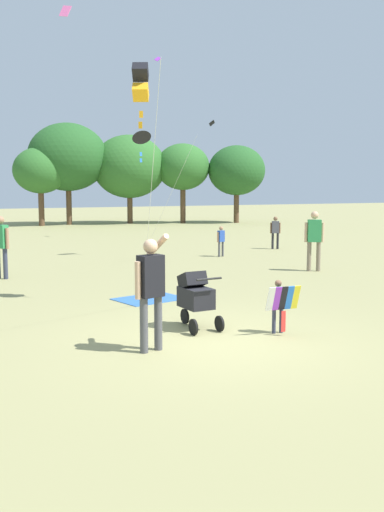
{
  "coord_description": "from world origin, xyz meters",
  "views": [
    {
      "loc": [
        -4.25,
        -8.37,
        2.52
      ],
      "look_at": [
        0.12,
        0.91,
        1.3
      ],
      "focal_mm": 41.25,
      "sensor_mm": 36.0,
      "label": 1
    }
  ],
  "objects_px": {
    "kite_orange_delta": "(142,138)",
    "stroller": "(195,295)",
    "kite_adult_black": "(141,83)",
    "child_with_butterfly_kite": "(279,301)",
    "person_kid_running": "(314,236)",
    "person_sitting_far": "(221,239)",
    "person_back_turned": "(275,230)",
    "person_couple_left": "(1,242)",
    "picnic_blanket": "(149,299)",
    "person_adult_flyer": "(151,284)"
  },
  "relations": [
    {
      "from": "child_with_butterfly_kite",
      "to": "picnic_blanket",
      "type": "distance_m",
      "value": 3.98
    },
    {
      "from": "stroller",
      "to": "person_kid_running",
      "type": "xyz_separation_m",
      "value": [
        6.25,
        4.91,
        0.44
      ]
    },
    {
      "from": "person_sitting_far",
      "to": "person_adult_flyer",
      "type": "bearing_deg",
      "value": -122.98
    },
    {
      "from": "child_with_butterfly_kite",
      "to": "person_kid_running",
      "type": "relative_size",
      "value": 0.52
    },
    {
      "from": "kite_orange_delta",
      "to": "picnic_blanket",
      "type": "relative_size",
      "value": 3.11
    },
    {
      "from": "kite_orange_delta",
      "to": "picnic_blanket",
      "type": "distance_m",
      "value": 8.96
    },
    {
      "from": "person_back_turned",
      "to": "picnic_blanket",
      "type": "relative_size",
      "value": 0.91
    },
    {
      "from": "stroller",
      "to": "person_kid_running",
      "type": "distance_m",
      "value": 7.96
    },
    {
      "from": "person_adult_flyer",
      "to": "picnic_blanket",
      "type": "bearing_deg",
      "value": 69.29
    },
    {
      "from": "person_adult_flyer",
      "to": "person_sitting_far",
      "type": "distance_m",
      "value": 12.29
    },
    {
      "from": "person_kid_running",
      "to": "person_back_turned",
      "type": "relative_size",
      "value": 1.36
    },
    {
      "from": "child_with_butterfly_kite",
      "to": "person_couple_left",
      "type": "distance_m",
      "value": 9.02
    },
    {
      "from": "person_adult_flyer",
      "to": "child_with_butterfly_kite",
      "type": "bearing_deg",
      "value": 1.91
    },
    {
      "from": "stroller",
      "to": "person_back_turned",
      "type": "height_order",
      "value": "person_back_turned"
    },
    {
      "from": "person_sitting_far",
      "to": "picnic_blanket",
      "type": "height_order",
      "value": "person_sitting_far"
    },
    {
      "from": "kite_adult_black",
      "to": "person_adult_flyer",
      "type": "bearing_deg",
      "value": -108.4
    },
    {
      "from": "person_sitting_far",
      "to": "picnic_blanket",
      "type": "relative_size",
      "value": 0.76
    },
    {
      "from": "stroller",
      "to": "person_sitting_far",
      "type": "distance_m",
      "value": 10.76
    },
    {
      "from": "kite_adult_black",
      "to": "person_kid_running",
      "type": "height_order",
      "value": "kite_adult_black"
    },
    {
      "from": "person_adult_flyer",
      "to": "person_kid_running",
      "type": "xyz_separation_m",
      "value": [
        7.49,
        5.93,
        0.01
      ]
    },
    {
      "from": "person_couple_left",
      "to": "person_sitting_far",
      "type": "bearing_deg",
      "value": 13.87
    },
    {
      "from": "person_sitting_far",
      "to": "person_kid_running",
      "type": "height_order",
      "value": "person_kid_running"
    },
    {
      "from": "person_sitting_far",
      "to": "person_kid_running",
      "type": "distance_m",
      "value": 4.47
    },
    {
      "from": "person_sitting_far",
      "to": "person_back_turned",
      "type": "xyz_separation_m",
      "value": [
        3.18,
        1.34,
        0.13
      ]
    },
    {
      "from": "person_sitting_far",
      "to": "kite_adult_black",
      "type": "bearing_deg",
      "value": -128.99
    },
    {
      "from": "person_couple_left",
      "to": "picnic_blanket",
      "type": "xyz_separation_m",
      "value": [
        2.6,
        -4.46,
        -1.0
      ]
    },
    {
      "from": "child_with_butterfly_kite",
      "to": "person_back_turned",
      "type": "relative_size",
      "value": 0.71
    },
    {
      "from": "person_kid_running",
      "to": "picnic_blanket",
      "type": "xyz_separation_m",
      "value": [
        -6.01,
        -2.01,
        -1.04
      ]
    },
    {
      "from": "person_kid_running",
      "to": "picnic_blanket",
      "type": "bearing_deg",
      "value": -161.46
    },
    {
      "from": "kite_orange_delta",
      "to": "kite_adult_black",
      "type": "bearing_deg",
      "value": -110.5
    },
    {
      "from": "kite_orange_delta",
      "to": "stroller",
      "type": "bearing_deg",
      "value": -105.5
    },
    {
      "from": "person_back_turned",
      "to": "kite_orange_delta",
      "type": "bearing_deg",
      "value": -177.54
    },
    {
      "from": "person_couple_left",
      "to": "person_back_turned",
      "type": "distance_m",
      "value": 11.46
    },
    {
      "from": "kite_adult_black",
      "to": "kite_orange_delta",
      "type": "relative_size",
      "value": 1.13
    },
    {
      "from": "stroller",
      "to": "kite_orange_delta",
      "type": "height_order",
      "value": "kite_orange_delta"
    },
    {
      "from": "child_with_butterfly_kite",
      "to": "stroller",
      "type": "height_order",
      "value": "stroller"
    },
    {
      "from": "person_sitting_far",
      "to": "stroller",
      "type": "bearing_deg",
      "value": -120.4
    },
    {
      "from": "stroller",
      "to": "kite_adult_black",
      "type": "bearing_deg",
      "value": 92.01
    },
    {
      "from": "child_with_butterfly_kite",
      "to": "person_sitting_far",
      "type": "xyz_separation_m",
      "value": [
        4.31,
        10.23,
        0.08
      ]
    },
    {
      "from": "person_adult_flyer",
      "to": "person_sitting_far",
      "type": "bearing_deg",
      "value": 57.02
    },
    {
      "from": "picnic_blanket",
      "to": "stroller",
      "type": "bearing_deg",
      "value": -94.76
    },
    {
      "from": "person_kid_running",
      "to": "kite_adult_black",
      "type": "bearing_deg",
      "value": -158.76
    },
    {
      "from": "child_with_butterfly_kite",
      "to": "kite_orange_delta",
      "type": "distance_m",
      "value": 12.01
    },
    {
      "from": "kite_adult_black",
      "to": "person_sitting_far",
      "type": "height_order",
      "value": "kite_adult_black"
    },
    {
      "from": "person_adult_flyer",
      "to": "picnic_blanket",
      "type": "relative_size",
      "value": 1.26
    },
    {
      "from": "kite_adult_black",
      "to": "person_back_turned",
      "type": "relative_size",
      "value": 3.86
    },
    {
      "from": "person_couple_left",
      "to": "stroller",
      "type": "bearing_deg",
      "value": -72.23
    },
    {
      "from": "child_with_butterfly_kite",
      "to": "person_couple_left",
      "type": "xyz_separation_m",
      "value": [
        -3.5,
        8.3,
        0.45
      ]
    },
    {
      "from": "stroller",
      "to": "picnic_blanket",
      "type": "bearing_deg",
      "value": 85.24
    },
    {
      "from": "person_adult_flyer",
      "to": "kite_adult_black",
      "type": "height_order",
      "value": "kite_adult_black"
    }
  ]
}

